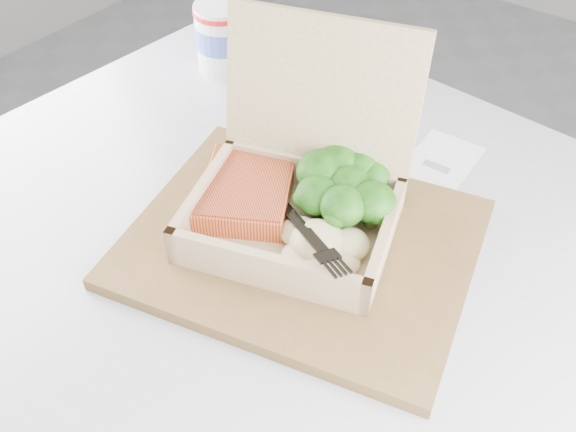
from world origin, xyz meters
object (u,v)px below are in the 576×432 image
Objects in this scene: takeout_container at (301,181)px; cafe_table at (254,363)px; paper_cup at (223,36)px; serving_tray at (302,243)px.

cafe_table is at bearing -118.41° from takeout_container.
paper_cup is (-0.26, 0.27, 0.25)m from cafe_table.
takeout_container reaches higher than cafe_table.
serving_tray is 1.37× the size of takeout_container.
serving_tray is (0.04, 0.05, 0.20)m from cafe_table.
paper_cup is at bearing 134.44° from cafe_table.
paper_cup reaches higher than serving_tray.
cafe_table is 0.45m from paper_cup.
takeout_container is at bearing 128.07° from serving_tray.
serving_tray is 0.38m from paper_cup.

